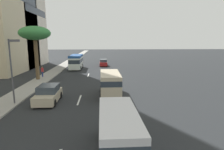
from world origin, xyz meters
name	(u,v)px	position (x,y,z in m)	size (l,w,h in m)	color
ground_plane	(90,72)	(31.50, 0.00, 0.00)	(198.00, 198.00, 0.00)	#26282B
sidewalk_right	(54,72)	(31.50, 6.65, 0.07)	(162.00, 2.63, 0.15)	#9E9B93
lane_stripe_mid	(79,100)	(14.13, 0.00, 0.01)	(3.20, 0.16, 0.01)	silver
lane_stripe_far	(88,75)	(27.74, 0.00, 0.01)	(3.20, 0.16, 0.01)	silver
minibus_lead	(76,61)	(35.21, 2.98, 1.61)	(6.69, 2.37, 2.92)	silver
van_second	(110,83)	(15.48, -3.13, 1.40)	(5.36, 2.14, 2.45)	beige
car_third	(48,94)	(13.66, 2.85, 0.76)	(4.03, 1.92, 1.61)	beige
van_fourth	(119,130)	(5.00, -3.03, 1.29)	(5.10, 2.05, 2.25)	silver
car_fifth	(103,63)	(39.90, -2.77, 0.75)	(4.73, 1.80, 1.57)	#A51E1E
pedestrian_near_lamp	(42,71)	(26.05, 7.15, 1.04)	(0.30, 0.34, 1.63)	navy
palm_tree	(35,34)	(23.99, 7.20, 6.71)	(4.40, 4.40, 7.71)	brown
street_lamp	(12,63)	(13.04, 5.62, 3.79)	(0.24, 0.97, 5.77)	#4C4C51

